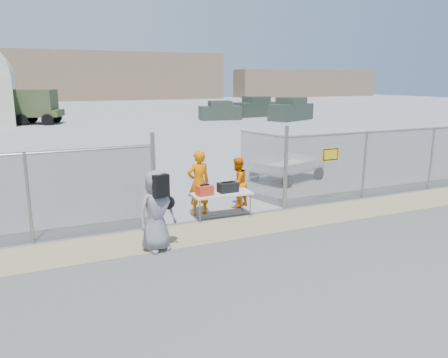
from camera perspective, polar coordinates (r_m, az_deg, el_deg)
name	(u,v)px	position (r m, az deg, el deg)	size (l,w,h in m)	color
ground	(257,240)	(10.76, 4.39, -7.90)	(160.00, 160.00, 0.00)	#424141
tarmac_inside	(76,115)	(51.20, -18.76, 7.91)	(160.00, 80.00, 0.01)	gray
dirt_strip	(239,227)	(11.59, 2.03, -6.28)	(44.00, 1.60, 0.01)	#95885B
distant_hills	(82,76)	(87.39, -18.05, 12.68)	(140.00, 6.00, 9.00)	#7F684F
chain_link_fence	(224,179)	(12.16, 0.00, 0.00)	(40.00, 0.20, 2.20)	gray
folding_table	(222,205)	(12.28, -0.28, -3.45)	(1.69, 0.70, 0.72)	silver
orange_bag	(205,190)	(11.92, -2.55, -1.50)	(0.44, 0.29, 0.27)	red
black_duffel	(228,187)	(12.26, 0.51, -1.10)	(0.55, 0.32, 0.27)	black
security_worker_left	(199,183)	(12.40, -3.34, -0.54)	(0.69, 0.45, 1.88)	#E66A00
security_worker_right	(237,183)	(13.18, 1.75, -0.48)	(0.75, 0.58, 1.54)	#E66A00
visitor	(156,211)	(9.94, -8.82, -4.12)	(0.91, 0.59, 1.86)	slate
utility_trailer	(287,169)	(16.97, 8.25, 1.26)	(3.60, 1.85, 0.87)	silver
military_truck	(24,107)	(42.17, -24.70, 8.54)	(6.27, 2.31, 2.99)	#3C4A28
parked_vehicle_near	(220,111)	(42.65, -0.52, 8.92)	(3.95, 1.79, 1.79)	#2F3B2F
parked_vehicle_mid	(256,107)	(46.61, 4.22, 9.38)	(4.54, 2.05, 2.05)	#2F3B2F
parked_vehicle_far	(291,109)	(42.69, 8.75, 9.01)	(4.70, 2.13, 2.13)	#2F3B2F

